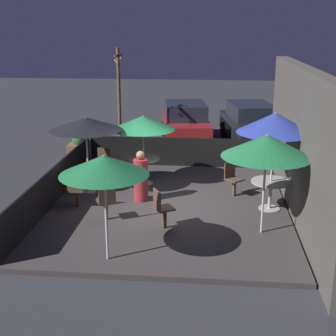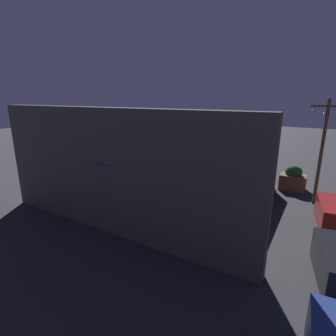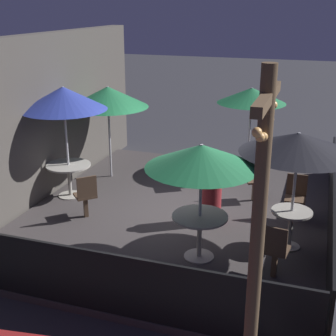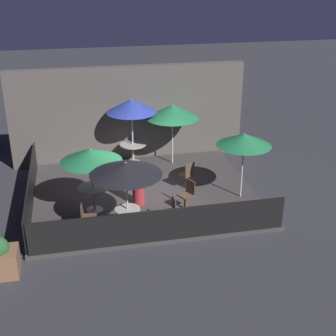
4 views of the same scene
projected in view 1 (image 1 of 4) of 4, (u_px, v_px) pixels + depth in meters
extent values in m
plane|color=#2D2D33|center=(168.00, 209.00, 12.17)|extent=(60.00, 60.00, 0.00)
cube|color=#383333|center=(168.00, 207.00, 12.16)|extent=(7.21, 6.07, 0.12)
cube|color=#4C4742|center=(302.00, 145.00, 11.35)|extent=(8.81, 0.36, 3.64)
cube|color=black|center=(55.00, 184.00, 12.27)|extent=(7.01, 0.05, 0.95)
cube|color=black|center=(178.00, 152.00, 15.39)|extent=(0.05, 5.87, 0.95)
cylinder|color=#B2B2B7|center=(272.00, 162.00, 11.53)|extent=(0.05, 0.05, 2.47)
cone|color=#283893|center=(275.00, 123.00, 11.24)|extent=(1.84, 1.84, 0.49)
cylinder|color=#B2B2B7|center=(87.00, 155.00, 12.82)|extent=(0.05, 0.05, 2.11)
cone|color=black|center=(86.00, 124.00, 12.56)|extent=(1.97, 1.97, 0.35)
cylinder|color=#B2B2B7|center=(143.00, 150.00, 13.51)|extent=(0.05, 0.05, 2.01)
cone|color=#1E6B3D|center=(143.00, 123.00, 13.28)|extent=(1.83, 1.83, 0.39)
cylinder|color=#B2B2B7|center=(106.00, 209.00, 9.03)|extent=(0.05, 0.05, 2.15)
cone|color=#1E6B3D|center=(104.00, 165.00, 8.78)|extent=(1.71, 1.71, 0.38)
cylinder|color=#B2B2B7|center=(264.00, 185.00, 10.21)|extent=(0.05, 0.05, 2.26)
cone|color=#1E6B3D|center=(267.00, 146.00, 9.96)|extent=(1.94, 1.94, 0.49)
cylinder|color=#9E998E|center=(269.00, 208.00, 11.89)|extent=(0.54, 0.54, 0.02)
cylinder|color=#9E998E|center=(270.00, 196.00, 11.79)|extent=(0.08, 0.08, 0.71)
cylinder|color=#9E998E|center=(271.00, 182.00, 11.68)|extent=(0.98, 0.98, 0.04)
cylinder|color=#9E998E|center=(89.00, 191.00, 13.13)|extent=(0.39, 0.39, 0.02)
cylinder|color=#9E998E|center=(89.00, 180.00, 13.03)|extent=(0.08, 0.08, 0.67)
cylinder|color=#9E998E|center=(88.00, 168.00, 12.93)|extent=(0.71, 0.71, 0.04)
cylinder|color=#9E998E|center=(144.00, 183.00, 13.81)|extent=(0.52, 0.52, 0.02)
cylinder|color=#9E998E|center=(144.00, 171.00, 13.70)|extent=(0.08, 0.08, 0.74)
cylinder|color=#9E998E|center=(144.00, 158.00, 13.59)|extent=(0.94, 0.94, 0.04)
cube|color=#4C3828|center=(164.00, 219.00, 10.70)|extent=(0.11, 0.11, 0.47)
cube|color=#4C3828|center=(164.00, 208.00, 10.63)|extent=(0.54, 0.54, 0.04)
cube|color=#4C3828|center=(157.00, 199.00, 10.49)|extent=(0.36, 0.22, 0.44)
cube|color=#4C3828|center=(234.00, 188.00, 12.73)|extent=(0.11, 0.11, 0.45)
cube|color=#4C3828|center=(234.00, 180.00, 12.66)|extent=(0.57, 0.57, 0.04)
cube|color=#4C3828|center=(230.00, 170.00, 12.72)|extent=(0.30, 0.31, 0.44)
cube|color=#4C3828|center=(102.00, 172.00, 14.06)|extent=(0.09, 0.09, 0.46)
cube|color=#4C3828|center=(102.00, 164.00, 13.98)|extent=(0.45, 0.45, 0.04)
cube|color=#4C3828|center=(104.00, 155.00, 14.08)|extent=(0.08, 0.40, 0.44)
cube|color=#4C3828|center=(106.00, 211.00, 11.18)|extent=(0.11, 0.11, 0.45)
cube|color=#4C3828|center=(106.00, 201.00, 11.10)|extent=(0.53, 0.53, 0.04)
cube|color=#4C3828|center=(107.00, 194.00, 10.87)|extent=(0.20, 0.37, 0.44)
cube|color=#4C3828|center=(78.00, 198.00, 11.98)|extent=(0.08, 0.08, 0.44)
cube|color=#4C3828|center=(77.00, 190.00, 11.91)|extent=(0.40, 0.40, 0.04)
cube|color=#4C3828|center=(75.00, 183.00, 11.67)|extent=(0.03, 0.40, 0.44)
cylinder|color=maroon|center=(141.00, 180.00, 12.31)|extent=(0.49, 0.49, 1.13)
sphere|color=#9E704C|center=(140.00, 155.00, 12.11)|extent=(0.22, 0.22, 0.22)
cube|color=brown|center=(81.00, 152.00, 16.39)|extent=(1.04, 0.73, 0.66)
ellipsoid|color=#235128|center=(80.00, 139.00, 16.26)|extent=(0.67, 0.54, 0.61)
cylinder|color=brown|center=(119.00, 103.00, 16.67)|extent=(0.12, 0.12, 3.85)
cube|color=brown|center=(118.00, 55.00, 16.18)|extent=(1.10, 0.08, 0.08)
sphere|color=#F4B260|center=(120.00, 58.00, 16.66)|extent=(0.07, 0.07, 0.07)
sphere|color=#F4B260|center=(120.00, 61.00, 16.51)|extent=(0.07, 0.07, 0.07)
sphere|color=#F4B260|center=(119.00, 63.00, 16.35)|extent=(0.07, 0.07, 0.07)
sphere|color=#F4B260|center=(118.00, 63.00, 16.17)|extent=(0.07, 0.07, 0.07)
sphere|color=#F4B260|center=(116.00, 62.00, 15.98)|extent=(0.07, 0.07, 0.07)
sphere|color=#F4B260|center=(115.00, 60.00, 15.79)|extent=(0.07, 0.07, 0.07)
cube|color=maroon|center=(185.00, 126.00, 18.87)|extent=(4.19, 2.23, 0.70)
cube|color=#1E232D|center=(185.00, 110.00, 18.68)|extent=(2.39, 1.85, 0.60)
cylinder|color=black|center=(209.00, 142.00, 17.83)|extent=(0.66, 0.27, 0.64)
cylinder|color=black|center=(167.00, 142.00, 17.76)|extent=(0.66, 0.27, 0.64)
cylinder|color=black|center=(202.00, 128.00, 20.19)|extent=(0.66, 0.27, 0.64)
cylinder|color=black|center=(164.00, 129.00, 20.13)|extent=(0.66, 0.27, 0.64)
cube|color=black|center=(250.00, 127.00, 18.74)|extent=(4.31, 2.42, 0.70)
cube|color=#1E232D|center=(251.00, 111.00, 18.55)|extent=(2.48, 1.95, 0.60)
cylinder|color=black|center=(279.00, 143.00, 17.72)|extent=(0.66, 0.29, 0.64)
cylinder|color=black|center=(237.00, 144.00, 17.58)|extent=(0.66, 0.29, 0.64)
cylinder|color=black|center=(261.00, 129.00, 20.11)|extent=(0.66, 0.29, 0.64)
cylinder|color=black|center=(224.00, 129.00, 19.98)|extent=(0.66, 0.29, 0.64)
cube|color=navy|center=(316.00, 128.00, 18.50)|extent=(4.15, 1.99, 0.70)
cube|color=#1E232D|center=(318.00, 112.00, 18.31)|extent=(2.33, 1.72, 0.60)
cylinder|color=black|center=(303.00, 145.00, 17.43)|extent=(0.65, 0.23, 0.64)
cylinder|color=black|center=(327.00, 130.00, 19.79)|extent=(0.65, 0.23, 0.64)
cylinder|color=black|center=(288.00, 130.00, 19.82)|extent=(0.65, 0.23, 0.64)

